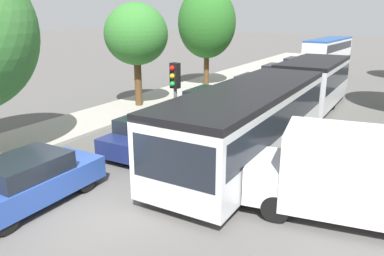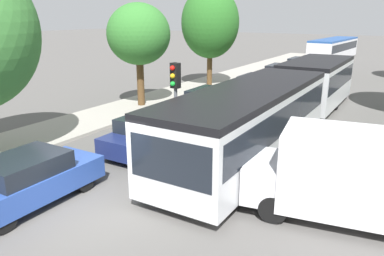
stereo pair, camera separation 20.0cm
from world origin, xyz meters
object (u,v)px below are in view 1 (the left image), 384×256
Objects in this scene: traffic_light at (175,88)px; tree_left_far at (207,25)px; queued_car_graphite at (297,67)px; city_bus_rear at (329,48)px; queued_car_black at (208,103)px; tree_left_mid at (136,35)px; queued_car_blue at (29,181)px; queued_car_red at (277,75)px; white_van at (359,174)px; articulated_bus at (283,98)px; queued_car_green at (253,87)px; queued_car_navy at (148,133)px.

traffic_light is 0.49× the size of tree_left_far.
queued_car_graphite is at bearing 63.09° from tree_left_far.
city_bus_rear reaches higher than queued_car_black.
queued_car_blue is at bearing -66.95° from tree_left_mid.
city_bus_rear is 29.66m from tree_left_mid.
traffic_light is (1.24, -21.12, 1.72)m from queued_car_graphite.
tree_left_mid is at bearing 157.24° from queued_car_red.
white_van is (7.71, -22.79, 0.47)m from queued_car_graphite.
articulated_bus is 4.17m from queued_car_black.
city_bus_rear is 23.77m from queued_car_green.
articulated_bus is 4.17× the size of queued_car_green.
tree_left_far is (-4.28, -8.44, 3.59)m from queued_car_graphite.
tree_left_mid is at bearing -38.41° from white_van.
white_van is at bearing -50.10° from tree_left_far.
traffic_light reaches higher than white_van.
tree_left_far reaches higher than queued_car_green.
articulated_bus is at bearing -99.44° from queued_car_black.
queued_car_graphite is at bearing -176.00° from city_bus_rear.
white_van is at bearing -163.95° from city_bus_rear.
traffic_light is at bearing -14.22° from queued_car_blue.
queued_car_graphite reaches higher than queued_car_black.
queued_car_blue is 26.44m from queued_car_graphite.
tree_left_mid is at bearing 175.17° from city_bus_rear.
queued_car_green is at bearing -177.88° from queued_car_red.
tree_left_mid is (-8.33, 0.46, 2.47)m from articulated_bus.
queued_car_red is at bearing 178.84° from queued_car_graphite.
traffic_light reaches higher than queued_car_black.
queued_car_graphite is at bearing -0.57° from queued_car_blue.
tree_left_far is at bearing 12.76° from queued_car_blue.
articulated_bus is 2.57× the size of tree_left_far.
tree_left_mid is (-12.23, 6.83, 2.75)m from white_van.
queued_car_blue is 5.05m from queued_car_navy.
queued_car_graphite is 24.06m from white_van.
queued_car_graphite is at bearing 0.05° from queued_car_navy.
queued_car_red is (0.17, 10.68, 0.03)m from queued_car_black.
tree_left_far is at bearing 64.46° from queued_car_green.
city_bus_rear is 18.35m from queued_car_red.
white_van is at bearing -156.70° from queued_car_red.
queued_car_graphite is 21.23m from traffic_light.
traffic_light is at bearing -66.45° from tree_left_far.
queued_car_black is at bearing -50.65° from white_van.
queued_car_green is (-0.01, 10.87, 0.04)m from queued_car_navy.
queued_car_navy is 7.90m from tree_left_mid.
queued_car_green is 6.11m from tree_left_far.
white_van is at bearing -161.74° from queued_car_graphite.
queued_car_black is at bearing 178.71° from queued_car_graphite.
queued_car_blue is at bearing 176.78° from queued_car_navy.
tree_left_far is (-4.27, -21.67, 2.95)m from city_bus_rear.
articulated_bus is at bearing -168.71° from city_bus_rear.
queued_car_navy is at bearing -175.73° from city_bus_rear.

